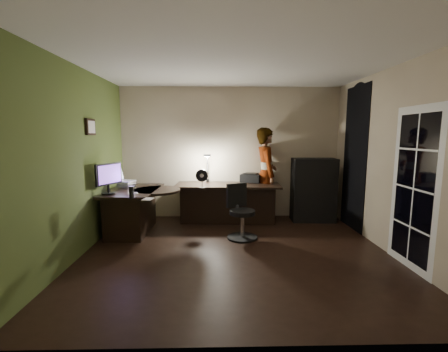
{
  "coord_description": "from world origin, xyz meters",
  "views": [
    {
      "loc": [
        -0.27,
        -4.25,
        1.74
      ],
      "look_at": [
        -0.15,
        1.05,
        1.0
      ],
      "focal_mm": 24.0,
      "sensor_mm": 36.0,
      "label": 1
    }
  ],
  "objects_px": {
    "monitor": "(108,183)",
    "desk_left": "(134,211)",
    "cabinet": "(313,190)",
    "person": "(266,174)",
    "office_chair": "(242,212)",
    "desk_right": "(228,203)"
  },
  "relations": [
    {
      "from": "monitor",
      "to": "desk_left",
      "type": "bearing_deg",
      "value": 81.04
    },
    {
      "from": "cabinet",
      "to": "person",
      "type": "xyz_separation_m",
      "value": [
        -0.94,
        0.16,
        0.3
      ]
    },
    {
      "from": "cabinet",
      "to": "person",
      "type": "distance_m",
      "value": 1.0
    },
    {
      "from": "monitor",
      "to": "office_chair",
      "type": "xyz_separation_m",
      "value": [
        2.18,
        0.05,
        -0.51
      ]
    },
    {
      "from": "cabinet",
      "to": "desk_right",
      "type": "bearing_deg",
      "value": -175.22
    },
    {
      "from": "desk_left",
      "to": "person",
      "type": "distance_m",
      "value": 2.66
    },
    {
      "from": "office_chair",
      "to": "person",
      "type": "bearing_deg",
      "value": 39.44
    },
    {
      "from": "desk_left",
      "to": "person",
      "type": "relative_size",
      "value": 0.72
    },
    {
      "from": "desk_right",
      "to": "cabinet",
      "type": "relative_size",
      "value": 1.61
    },
    {
      "from": "person",
      "to": "cabinet",
      "type": "bearing_deg",
      "value": -104.61
    },
    {
      "from": "cabinet",
      "to": "office_chair",
      "type": "relative_size",
      "value": 1.39
    },
    {
      "from": "desk_right",
      "to": "monitor",
      "type": "height_order",
      "value": "monitor"
    },
    {
      "from": "desk_right",
      "to": "person",
      "type": "bearing_deg",
      "value": 18.64
    },
    {
      "from": "desk_left",
      "to": "person",
      "type": "height_order",
      "value": "person"
    },
    {
      "from": "desk_right",
      "to": "monitor",
      "type": "relative_size",
      "value": 3.76
    },
    {
      "from": "cabinet",
      "to": "monitor",
      "type": "bearing_deg",
      "value": -161.1
    },
    {
      "from": "desk_left",
      "to": "monitor",
      "type": "height_order",
      "value": "monitor"
    },
    {
      "from": "desk_right",
      "to": "monitor",
      "type": "distance_m",
      "value": 2.29
    },
    {
      "from": "monitor",
      "to": "person",
      "type": "distance_m",
      "value": 3.01
    },
    {
      "from": "desk_right",
      "to": "cabinet",
      "type": "distance_m",
      "value": 1.74
    },
    {
      "from": "cabinet",
      "to": "monitor",
      "type": "relative_size",
      "value": 2.33
    },
    {
      "from": "desk_right",
      "to": "person",
      "type": "height_order",
      "value": "person"
    }
  ]
}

